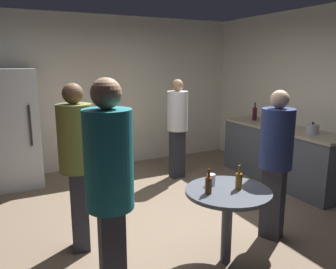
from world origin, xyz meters
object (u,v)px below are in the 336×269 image
(beer_bottle_amber, at_px, (239,180))
(beer_bottle_brown, at_px, (208,185))
(person_in_navy_shirt, at_px, (276,154))
(person_in_teal_shirt, at_px, (110,184))
(refrigerator, at_px, (14,129))
(foreground_table, at_px, (228,200))
(person_in_olive_shirt, at_px, (76,155))
(plastic_cup_white, at_px, (211,180))
(kettle, at_px, (313,129))
(person_in_white_shirt, at_px, (177,121))
(wine_bottle_on_counter, at_px, (255,114))

(beer_bottle_amber, bearing_deg, beer_bottle_brown, 173.72)
(person_in_navy_shirt, distance_m, person_in_teal_shirt, 1.96)
(beer_bottle_amber, bearing_deg, person_in_navy_shirt, 16.53)
(refrigerator, height_order, beer_bottle_amber, refrigerator)
(foreground_table, relative_size, beer_bottle_brown, 3.48)
(foreground_table, distance_m, person_in_olive_shirt, 1.52)
(person_in_navy_shirt, height_order, person_in_teal_shirt, person_in_teal_shirt)
(foreground_table, relative_size, plastic_cup_white, 7.27)
(refrigerator, relative_size, kettle, 7.38)
(person_in_teal_shirt, bearing_deg, beer_bottle_brown, 19.62)
(person_in_navy_shirt, xyz_separation_m, person_in_white_shirt, (0.02, 2.22, 0.01))
(person_in_teal_shirt, bearing_deg, plastic_cup_white, 25.90)
(wine_bottle_on_counter, xyz_separation_m, beer_bottle_amber, (-2.03, -2.14, -0.20))
(kettle, bearing_deg, refrigerator, 148.24)
(refrigerator, xyz_separation_m, person_in_white_shirt, (2.40, -0.78, 0.05))
(person_in_teal_shirt, xyz_separation_m, person_in_white_shirt, (1.93, 2.59, -0.11))
(wine_bottle_on_counter, xyz_separation_m, person_in_white_shirt, (-1.38, 0.26, -0.07))
(beer_bottle_amber, xyz_separation_m, plastic_cup_white, (-0.17, 0.20, -0.03))
(refrigerator, xyz_separation_m, person_in_teal_shirt, (0.47, -3.37, 0.16))
(wine_bottle_on_counter, bearing_deg, person_in_white_shirt, 169.32)
(refrigerator, xyz_separation_m, plastic_cup_white, (1.58, -2.98, -0.11))
(beer_bottle_amber, xyz_separation_m, beer_bottle_brown, (-0.31, 0.03, 0.00))
(kettle, distance_m, person_in_olive_shirt, 3.27)
(refrigerator, xyz_separation_m, kettle, (3.73, -2.31, 0.07))
(wine_bottle_on_counter, distance_m, person_in_teal_shirt, 4.05)
(kettle, distance_m, wine_bottle_on_counter, 1.27)
(beer_bottle_brown, bearing_deg, kettle, 20.11)
(person_in_navy_shirt, bearing_deg, foreground_table, -13.23)
(wine_bottle_on_counter, height_order, person_in_olive_shirt, person_in_olive_shirt)
(wine_bottle_on_counter, xyz_separation_m, beer_bottle_brown, (-2.34, -2.11, -0.20))
(beer_bottle_amber, height_order, beer_bottle_brown, same)
(foreground_table, bearing_deg, person_in_olive_shirt, 143.94)
(kettle, height_order, person_in_navy_shirt, person_in_navy_shirt)
(beer_bottle_amber, relative_size, plastic_cup_white, 2.09)
(person_in_navy_shirt, bearing_deg, beer_bottle_amber, -9.31)
(person_in_navy_shirt, height_order, person_in_white_shirt, person_in_white_shirt)
(plastic_cup_white, relative_size, person_in_teal_shirt, 0.06)
(kettle, distance_m, person_in_navy_shirt, 1.51)
(kettle, xyz_separation_m, person_in_navy_shirt, (-1.35, -0.69, -0.03))
(person_in_navy_shirt, height_order, person_in_olive_shirt, person_in_olive_shirt)
(plastic_cup_white, xyz_separation_m, person_in_olive_shirt, (-1.12, 0.70, 0.21))
(person_in_white_shirt, bearing_deg, kettle, 40.19)
(refrigerator, relative_size, person_in_olive_shirt, 1.06)
(foreground_table, xyz_separation_m, beer_bottle_amber, (0.10, -0.02, 0.19))
(person_in_navy_shirt, bearing_deg, wine_bottle_on_counter, -151.43)
(wine_bottle_on_counter, bearing_deg, person_in_navy_shirt, -125.59)
(foreground_table, relative_size, beer_bottle_amber, 3.48)
(foreground_table, height_order, beer_bottle_brown, beer_bottle_brown)
(person_in_olive_shirt, bearing_deg, plastic_cup_white, -21.99)
(refrigerator, relative_size, wine_bottle_on_counter, 5.81)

